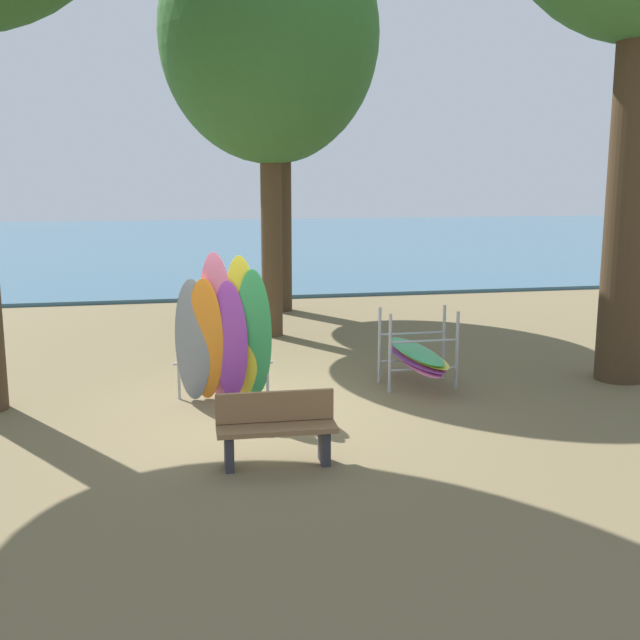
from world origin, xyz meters
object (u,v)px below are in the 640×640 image
object	(u,v)px
tree_mid_behind	(269,36)
tree_far_left_back	(277,65)
board_storage_rack	(417,356)
park_bench	(276,427)
leaning_board_pile	(224,336)

from	to	relation	value
tree_mid_behind	tree_far_left_back	size ratio (longest dim) A/B	1.03
board_storage_rack	park_bench	world-z (taller)	board_storage_rack
leaning_board_pile	board_storage_rack	xyz separation A→B (m)	(3.10, 0.36, -0.53)
leaning_board_pile	park_bench	xyz separation A→B (m)	(0.39, -2.59, -0.57)
tree_mid_behind	tree_far_left_back	distance (m)	3.07
leaning_board_pile	tree_mid_behind	bearing A→B (deg)	73.94
tree_mid_behind	board_storage_rack	size ratio (longest dim) A/B	4.02
board_storage_rack	park_bench	bearing A→B (deg)	-132.57
leaning_board_pile	board_storage_rack	bearing A→B (deg)	6.54
tree_mid_behind	leaning_board_pile	xyz separation A→B (m)	(-1.36, -4.72, -5.01)
tree_far_left_back	board_storage_rack	bearing A→B (deg)	-81.22
tree_mid_behind	park_bench	distance (m)	9.25
tree_far_left_back	tree_mid_behind	bearing A→B (deg)	-101.29
tree_mid_behind	leaning_board_pile	world-z (taller)	tree_mid_behind
tree_far_left_back	leaning_board_pile	size ratio (longest dim) A/B	3.63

